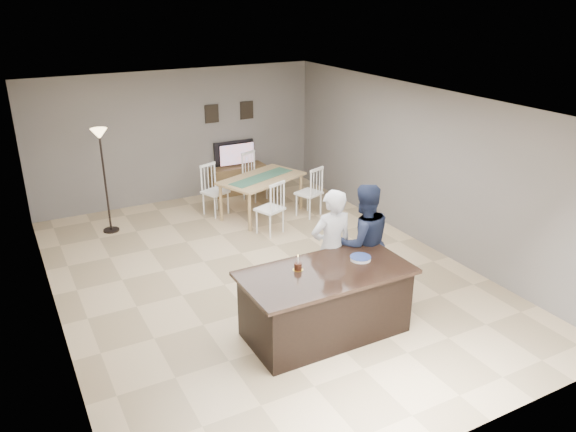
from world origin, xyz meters
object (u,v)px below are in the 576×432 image
kitchen_island (325,302)px  plate_stack (360,258)px  tv_console (238,179)px  woman (331,249)px  birthday_cake (298,266)px  television (236,154)px  floor_lamp (101,153)px  dining_table (262,184)px  man (363,242)px

kitchen_island → plate_stack: (0.56, 0.06, 0.47)m
kitchen_island → plate_stack: plate_stack is taller
kitchen_island → tv_console: bearing=77.8°
woman → birthday_cake: size_ratio=8.31×
plate_stack → television: bearing=83.4°
woman → plate_stack: (0.10, -0.54, 0.07)m
tv_console → plate_stack: 5.59m
plate_stack → tv_console: bearing=83.4°
kitchen_island → television: bearing=78.0°
birthday_cake → floor_lamp: bearing=107.7°
floor_lamp → kitchen_island: bearing=-69.8°
television → dining_table: 1.54m
tv_console → woman: (-0.74, -4.97, 0.56)m
kitchen_island → floor_lamp: 5.13m
floor_lamp → tv_console: bearing=16.3°
tv_console → birthday_cake: 5.62m
tv_console → floor_lamp: 3.28m
woman → dining_table: bearing=-96.9°
television → dining_table: bearing=85.9°
woman → plate_stack: 0.56m
tv_console → dining_table: bearing=-94.3°
floor_lamp → birthday_cake: bearing=-72.3°
kitchen_island → birthday_cake: size_ratio=10.44×
floor_lamp → woman: bearing=-61.9°
television → birthday_cake: bearing=74.7°
kitchen_island → floor_lamp: floor_lamp is taller
woman → plate_stack: size_ratio=6.26×
man → plate_stack: man is taller
birthday_cake → dining_table: size_ratio=0.09×
tv_console → floor_lamp: size_ratio=0.62×
woman → birthday_cake: 0.86m
birthday_cake → plate_stack: (0.85, -0.13, -0.03)m
tv_console → man: (-0.25, -5.02, 0.56)m
birthday_cake → plate_stack: bearing=-8.9°
tv_console → television: bearing=90.0°
television → floor_lamp: bearing=17.6°
birthday_cake → plate_stack: birthday_cake is taller
television → floor_lamp: size_ratio=0.47×
kitchen_island → television: size_ratio=2.35×
man → dining_table: man is taller
kitchen_island → tv_console: (1.20, 5.57, -0.15)m
woman → floor_lamp: (-2.19, 4.11, 0.64)m
kitchen_island → woman: size_ratio=1.26×
kitchen_island → dining_table: bearing=75.2°
man → birthday_cake: (-1.25, -0.36, 0.09)m
woman → floor_lamp: bearing=-58.6°
kitchen_island → dining_table: (1.09, 4.12, 0.19)m
kitchen_island → tv_console: 5.70m
birthday_cake → dining_table: bearing=70.6°
dining_table → floor_lamp: (-2.82, 0.59, 0.85)m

